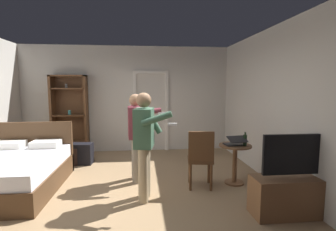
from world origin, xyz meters
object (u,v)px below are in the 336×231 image
(tv_flatscreen, at_px, (294,192))
(person_striped_shirt, at_px, (136,132))
(bed, at_px, (13,172))
(wooden_chair, at_px, (201,157))
(bottle_on_table, at_px, (245,140))
(bookshelf, at_px, (70,112))
(person_blue_shirt, at_px, (145,140))
(suitcase_small, at_px, (66,156))
(laptop, at_px, (235,142))
(side_table, at_px, (235,158))
(suitcase_dark, at_px, (81,154))

(tv_flatscreen, distance_m, person_striped_shirt, 2.64)
(bed, height_order, wooden_chair, bed)
(bottle_on_table, height_order, person_striped_shirt, person_striped_shirt)
(bookshelf, bearing_deg, wooden_chair, -42.36)
(bookshelf, height_order, tv_flatscreen, bookshelf)
(person_blue_shirt, height_order, suitcase_small, person_blue_shirt)
(laptop, xyz_separation_m, wooden_chair, (-0.63, -0.11, -0.21))
(person_striped_shirt, bearing_deg, side_table, -10.68)
(tv_flatscreen, bearing_deg, suitcase_small, 144.59)
(bed, height_order, suitcase_small, bed)
(laptop, bearing_deg, person_blue_shirt, -164.46)
(tv_flatscreen, xyz_separation_m, laptop, (-0.40, 1.11, 0.43))
(side_table, distance_m, suitcase_dark, 3.32)
(laptop, distance_m, person_blue_shirt, 1.63)
(suitcase_dark, relative_size, suitcase_small, 0.89)
(bottle_on_table, distance_m, person_blue_shirt, 1.77)
(side_table, relative_size, laptop, 1.91)
(suitcase_small, bearing_deg, person_blue_shirt, -45.73)
(bookshelf, height_order, bottle_on_table, bookshelf)
(bed, height_order, person_striped_shirt, person_striped_shirt)
(bottle_on_table, distance_m, suitcase_small, 3.81)
(laptop, height_order, suitcase_small, laptop)
(tv_flatscreen, height_order, side_table, tv_flatscreen)
(person_striped_shirt, relative_size, suitcase_small, 2.87)
(bed, xyz_separation_m, side_table, (3.77, -0.13, 0.16))
(person_blue_shirt, bearing_deg, bed, 164.49)
(bottle_on_table, height_order, wooden_chair, wooden_chair)
(side_table, distance_m, bottle_on_table, 0.37)
(suitcase_dark, bearing_deg, laptop, -22.35)
(tv_flatscreen, relative_size, laptop, 3.03)
(person_blue_shirt, bearing_deg, suitcase_small, 131.59)
(bookshelf, height_order, suitcase_dark, bookshelf)
(bed, relative_size, laptop, 5.35)
(tv_flatscreen, relative_size, side_table, 1.58)
(laptop, distance_m, suitcase_dark, 3.35)
(bed, bearing_deg, suitcase_dark, 59.33)
(side_table, xyz_separation_m, person_striped_shirt, (-1.73, 0.33, 0.44))
(tv_flatscreen, relative_size, suitcase_small, 2.01)
(bed, relative_size, suitcase_small, 3.54)
(laptop, distance_m, person_striped_shirt, 1.75)
(side_table, height_order, laptop, laptop)
(bed, distance_m, tv_flatscreen, 4.34)
(bookshelf, xyz_separation_m, person_blue_shirt, (1.85, -2.86, -0.15))
(tv_flatscreen, bearing_deg, side_table, 108.01)
(tv_flatscreen, relative_size, person_striped_shirt, 0.70)
(person_blue_shirt, bearing_deg, bottle_on_table, 12.96)
(bookshelf, relative_size, person_blue_shirt, 1.23)
(bookshelf, relative_size, wooden_chair, 2.02)
(person_blue_shirt, distance_m, person_striped_shirt, 0.81)
(bed, distance_m, wooden_chair, 3.14)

